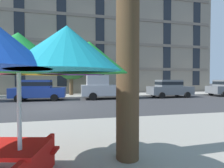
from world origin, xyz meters
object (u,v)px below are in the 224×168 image
Objects in this scene: sedan_gray at (169,88)px; street_tree_middle at (71,63)px; patio_umbrella at (18,55)px; pickup_silver at (106,88)px; sedan_blue at (38,89)px.

sedan_gray is 0.80× the size of street_tree_middle.
street_tree_middle is 16.28m from patio_umbrella.
sedan_gray is at bearing -0.00° from pickup_silver.
street_tree_middle is at bearing 133.23° from pickup_silver.
street_tree_middle is at bearing 89.22° from patio_umbrella.
street_tree_middle reaches higher than patio_umbrella.
sedan_blue is at bearing 100.89° from patio_umbrella.
sedan_blue is 12.99m from patio_umbrella.
pickup_silver is 1.56× the size of patio_umbrella.
street_tree_middle is 1.69× the size of patio_umbrella.
patio_umbrella is (-10.05, -12.70, 1.21)m from sedan_gray.
patio_umbrella is at bearing -90.78° from street_tree_middle.
street_tree_middle is at bearing 160.35° from sedan_gray.
pickup_silver is at bearing 180.00° from sedan_gray.
patio_umbrella reaches higher than sedan_gray.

